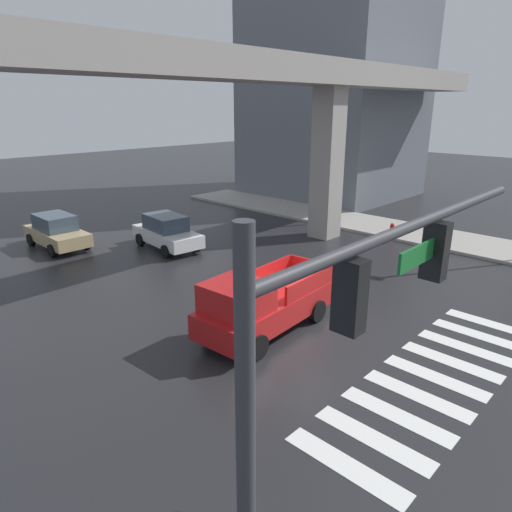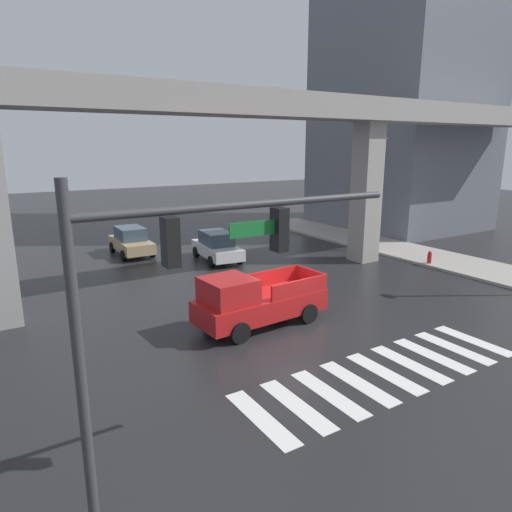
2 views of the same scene
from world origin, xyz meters
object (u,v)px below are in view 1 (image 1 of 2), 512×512
Objects in this scene: pickup_truck at (261,305)px; sedan_white at (167,232)px; sedan_tan at (57,231)px; street_lamp_mid_block at (333,148)px; traffic_signal_mast at (351,349)px; fire_hydrant at (392,231)px.

pickup_truck reaches higher than sedan_white.
sedan_tan is at bearing 132.81° from sedan_white.
pickup_truck is at bearing -153.46° from street_lamp_mid_block.
street_lamp_mid_block is at bearing 34.96° from traffic_signal_mast.
fire_hydrant is at bearing 9.99° from pickup_truck.
sedan_white is at bearing 142.02° from fire_hydrant.
traffic_signal_mast is at bearing -104.32° from sedan_tan.
sedan_white is 11.11m from street_lamp_mid_block.
street_lamp_mid_block is (13.87, -7.24, 3.70)m from sedan_tan.
pickup_truck is 1.17× the size of sedan_white.
fire_hydrant is at bearing -40.90° from sedan_tan.
pickup_truck is 6.13× the size of fire_hydrant.
street_lamp_mid_block reaches higher than sedan_white.
traffic_signal_mast is 0.90× the size of street_lamp_mid_block.
street_lamp_mid_block is at bearing -17.08° from sedan_white.
sedan_white is at bearing 162.92° from street_lamp_mid_block.
traffic_signal_mast is at bearing -145.04° from street_lamp_mid_block.
street_lamp_mid_block is (10.02, -3.08, 3.70)m from sedan_white.
pickup_truck is 0.72× the size of street_lamp_mid_block.
fire_hydrant is at bearing -95.16° from street_lamp_mid_block.
sedan_tan is 0.60× the size of street_lamp_mid_block.
sedan_white is 12.21m from fire_hydrant.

